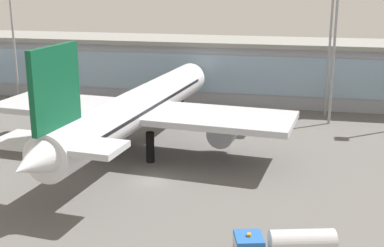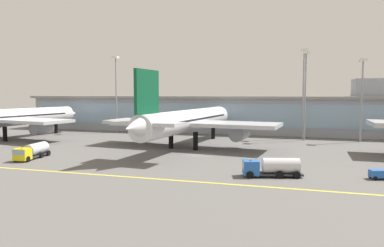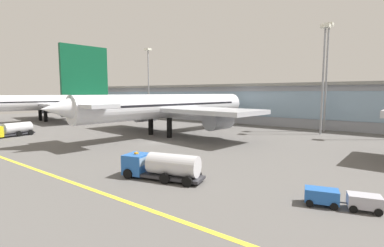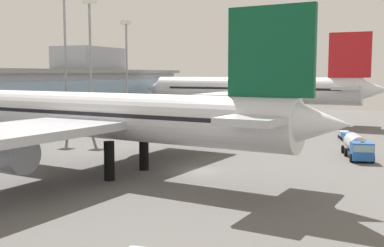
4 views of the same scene
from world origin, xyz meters
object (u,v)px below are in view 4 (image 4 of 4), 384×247
object	(u,v)px
fuel_tanker_truck	(358,147)
apron_light_mast_centre	(90,48)
airliner_far_right	(255,91)
service_truck_far	(346,135)
airliner_near_right	(104,117)
apron_light_mast_far_east	(127,57)
apron_light_mast_east	(65,44)

from	to	relation	value
fuel_tanker_truck	apron_light_mast_centre	size ratio (longest dim) A/B	0.39
airliner_far_right	service_truck_far	size ratio (longest dim) A/B	9.88
airliner_far_right	apron_light_mast_centre	size ratio (longest dim) A/B	2.38
airliner_near_right	apron_light_mast_far_east	xyz separation A→B (m)	(40.76, 22.18, 8.21)
airliner_far_right	apron_light_mast_centre	xyz separation A→B (m)	(-33.74, 20.56, 8.54)
service_truck_far	apron_light_mast_centre	size ratio (longest dim) A/B	0.24
fuel_tanker_truck	apron_light_mast_far_east	world-z (taller)	apron_light_mast_far_east
airliner_far_right	apron_light_mast_east	distance (m)	43.79
fuel_tanker_truck	apron_light_mast_east	world-z (taller)	apron_light_mast_east
apron_light_mast_far_east	airliner_far_right	bearing A→B (deg)	-48.19
fuel_tanker_truck	apron_light_mast_far_east	size ratio (longest dim) A/B	0.43
apron_light_mast_east	apron_light_mast_far_east	bearing A→B (deg)	-14.94
airliner_near_right	apron_light_mast_east	xyz separation A→B (m)	(26.07, 26.10, 10.17)
service_truck_far	airliner_near_right	bearing A→B (deg)	-46.20
apron_light_mast_centre	apron_light_mast_east	distance (m)	5.25
apron_light_mast_centre	fuel_tanker_truck	bearing A→B (deg)	-96.84
apron_light_mast_centre	apron_light_mast_far_east	distance (m)	14.34
airliner_far_right	apron_light_mast_far_east	distance (m)	30.17
airliner_far_right	fuel_tanker_truck	world-z (taller)	airliner_far_right
service_truck_far	apron_light_mast_east	size ratio (longest dim) A/B	0.23
fuel_tanker_truck	service_truck_far	distance (m)	17.45
service_truck_far	apron_light_mast_east	distance (m)	52.08
airliner_near_right	apron_light_mast_far_east	distance (m)	47.12
apron_light_mast_east	service_truck_far	bearing A→B (deg)	-75.99
airliner_near_right	apron_light_mast_centre	world-z (taller)	apron_light_mast_centre
fuel_tanker_truck	airliner_far_right	bearing A→B (deg)	-161.60
airliner_near_right	apron_light_mast_centre	distance (m)	35.08
apron_light_mast_far_east	fuel_tanker_truck	bearing A→B (deg)	-112.59
apron_light_mast_east	apron_light_mast_far_east	size ratio (longest dim) A/B	1.16
airliner_near_right	apron_light_mast_centre	size ratio (longest dim) A/B	2.25
airliner_far_right	apron_light_mast_east	size ratio (longest dim) A/B	2.25
airliner_near_right	apron_light_mast_east	bearing A→B (deg)	-38.97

